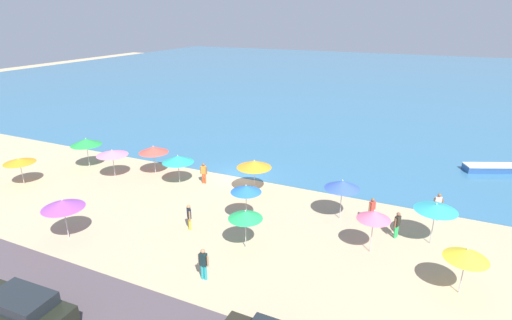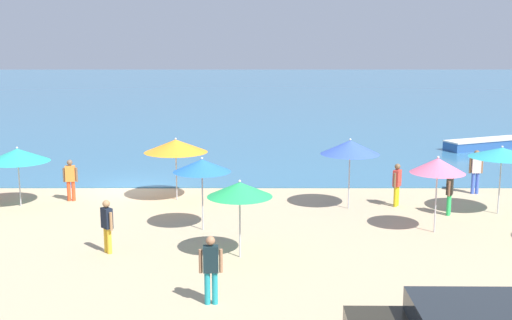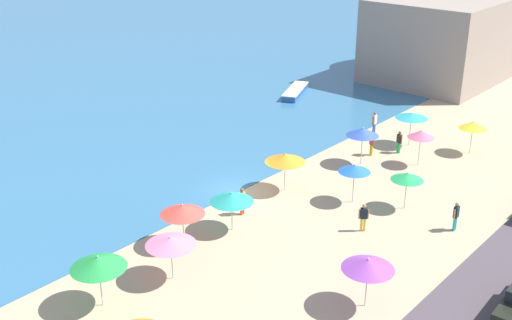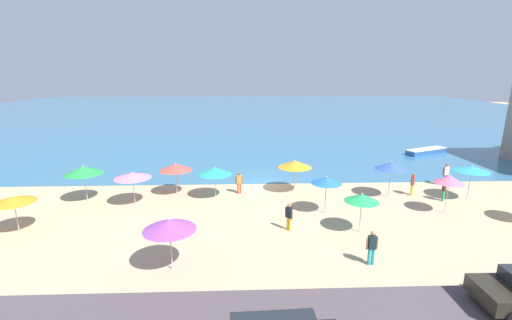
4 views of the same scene
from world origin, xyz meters
name	(u,v)px [view 2 (image 2 of 4)]	position (x,y,z in m)	size (l,w,h in m)	color
ground_plane	(135,188)	(0.00, 0.00, 0.00)	(160.00, 160.00, 0.00)	tan
sea	(216,89)	(0.00, 55.00, 0.03)	(150.00, 110.00, 0.05)	teal
beach_umbrella_2	(203,166)	(3.47, -6.06, 2.18)	(1.91, 1.91, 2.46)	#B2B2B7
beach_umbrella_3	(504,153)	(14.06, -4.05, 2.26)	(2.32, 2.32, 2.51)	#B2B2B7
beach_umbrella_6	(352,147)	(8.72, -3.32, 2.33)	(2.19, 2.19, 2.66)	#B2B2B7
beach_umbrella_8	(241,190)	(4.77, -8.81, 2.02)	(1.89, 1.89, 2.31)	#B2B2B7
beach_umbrella_9	(19,155)	(-3.74, -2.95, 1.97)	(2.39, 2.39, 2.29)	#B2B2B7
beach_umbrella_12	(177,146)	(2.10, -1.97, 2.16)	(2.49, 2.49, 2.48)	#B2B2B7
beach_umbrella_13	(439,166)	(11.12, -6.34, 2.24)	(1.78, 1.78, 2.56)	#B2B2B7
bather_0	(212,266)	(4.17, -12.19, 0.95)	(0.57, 0.24, 1.69)	teal
bather_1	(72,178)	(-2.03, -2.15, 0.92)	(0.57, 0.25, 1.65)	#F24923
bather_2	(398,183)	(10.58, -2.98, 0.92)	(0.38, 0.49, 1.65)	gold
bather_3	(109,223)	(0.84, -8.43, 0.90)	(0.41, 0.45, 1.62)	gold
bather_4	(478,169)	(14.25, -0.97, 1.02)	(0.57, 0.22, 1.82)	blue
bather_5	(451,191)	(12.21, -4.23, 0.91)	(0.34, 0.53, 1.62)	green
skiff_nearshore	(488,144)	(18.55, 9.87, 0.34)	(5.48, 3.25, 0.57)	#2E5999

